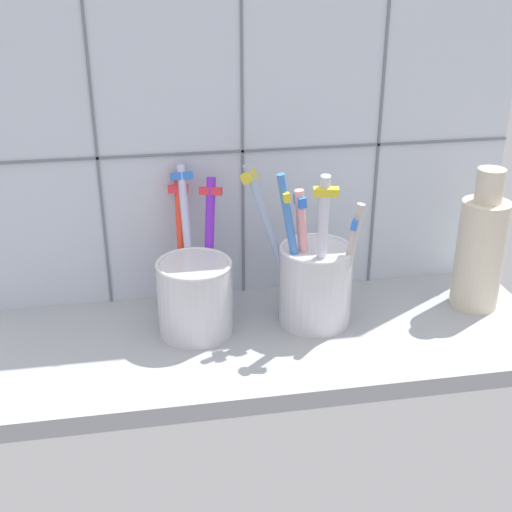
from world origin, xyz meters
The scene contains 5 objects.
counter_slab centered at (0.00, 0.00, 1.00)cm, with size 64.00×22.00×2.00cm, color #9EA3A8.
tile_wall_back centered at (0.00, 12.00, 22.50)cm, with size 64.00×2.20×45.00cm.
toothbrush_cup_left centered at (-6.63, 2.61, 6.68)cm, with size 8.16×12.45×16.84cm.
toothbrush_cup_right centered at (6.52, 2.15, 7.23)cm, with size 11.90×10.03×18.30cm.
ceramic_vase centered at (26.09, 2.65, 9.16)cm, with size 5.44×5.44×16.66cm.
Camera 1 is at (-11.58, -63.05, 40.85)cm, focal length 48.03 mm.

